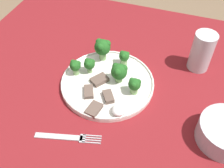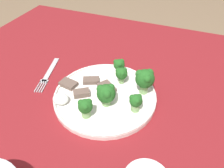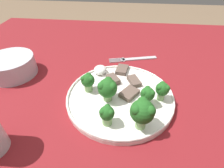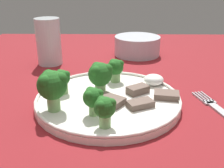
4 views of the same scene
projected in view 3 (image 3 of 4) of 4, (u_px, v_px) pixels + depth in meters
table at (100, 107)px, 0.58m from camera, size 1.05×1.15×0.77m
dinner_plate at (120, 96)px, 0.46m from camera, size 0.28×0.28×0.02m
fork at (133, 59)px, 0.62m from camera, size 0.06×0.17×0.00m
cream_bowl at (12, 67)px, 0.54m from camera, size 0.14×0.14×0.06m
broccoli_floret_near_rim_left at (142, 112)px, 0.35m from camera, size 0.05×0.05×0.07m
broccoli_floret_center_left at (108, 88)px, 0.42m from camera, size 0.05×0.05×0.06m
broccoli_floret_back_left at (107, 114)px, 0.37m from camera, size 0.03×0.03×0.05m
broccoli_floret_front_left at (162, 90)px, 0.43m from camera, size 0.03×0.03×0.05m
broccoli_floret_center_back at (148, 94)px, 0.41m from camera, size 0.03×0.03×0.05m
broccoli_floret_mid_cluster at (88, 81)px, 0.45m from camera, size 0.04×0.04×0.05m
meat_slice_front_slice at (122, 70)px, 0.54m from camera, size 0.05×0.04×0.01m
meat_slice_middle_slice at (113, 79)px, 0.50m from camera, size 0.05×0.04×0.01m
meat_slice_rear_slice at (134, 80)px, 0.50m from camera, size 0.05×0.04×0.01m
meat_slice_edge_slice at (129, 93)px, 0.45m from camera, size 0.06×0.06×0.01m
sauce_dollop at (102, 70)px, 0.53m from camera, size 0.04×0.04×0.02m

